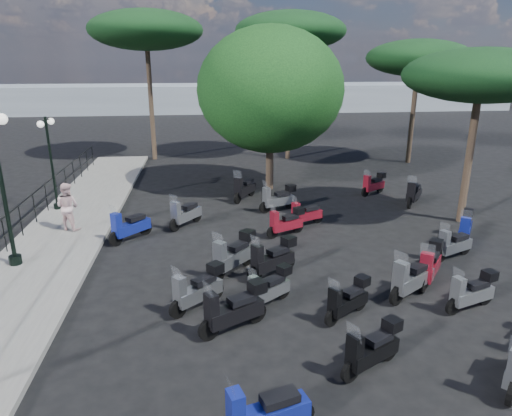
{
  "coord_description": "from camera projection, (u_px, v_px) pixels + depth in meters",
  "views": [
    {
      "loc": [
        -1.54,
        -10.55,
        5.94
      ],
      "look_at": [
        0.13,
        3.76,
        1.2
      ],
      "focal_mm": 32.0,
      "sensor_mm": 36.0,
      "label": 1
    }
  ],
  "objects": [
    {
      "name": "ground",
      "position": [
        268.0,
        296.0,
        11.98
      ],
      "size": [
        120.0,
        120.0,
        0.0
      ],
      "primitive_type": "plane",
      "color": "black",
      "rests_on": "ground"
    },
    {
      "name": "sidewalk",
      "position": [
        46.0,
        258.0,
        14.07
      ],
      "size": [
        3.0,
        30.0,
        0.15
      ],
      "primitive_type": "cube",
      "color": "slate",
      "rests_on": "ground"
    },
    {
      "name": "lamp_post_1",
      "position": [
        1.0,
        181.0,
        12.7
      ],
      "size": [
        0.49,
        1.3,
        4.46
      ],
      "rotation": [
        0.0,
        0.0,
        -0.18
      ],
      "color": "black",
      "rests_on": "sidewalk"
    },
    {
      "name": "lamp_post_2",
      "position": [
        51.0,
        158.0,
        17.8
      ],
      "size": [
        0.38,
        1.08,
        3.68
      ],
      "rotation": [
        0.0,
        0.0,
        -0.15
      ],
      "color": "black",
      "rests_on": "sidewalk"
    },
    {
      "name": "pedestrian_far",
      "position": [
        67.0,
        206.0,
        15.96
      ],
      "size": [
        1.01,
        0.91,
        1.71
      ],
      "primitive_type": "imported",
      "rotation": [
        0.0,
        0.0,
        2.75
      ],
      "color": "beige",
      "rests_on": "sidewalk"
    },
    {
      "name": "scooter_2",
      "position": [
        234.0,
        310.0,
        10.3
      ],
      "size": [
        1.63,
        1.02,
        1.41
      ],
      "rotation": [
        0.0,
        0.0,
        2.05
      ],
      "color": "black",
      "rests_on": "ground"
    },
    {
      "name": "scooter_3",
      "position": [
        198.0,
        290.0,
        11.25
      ],
      "size": [
        1.39,
        1.21,
        1.34
      ],
      "rotation": [
        0.0,
        0.0,
        2.27
      ],
      "color": "black",
      "rests_on": "ground"
    },
    {
      "name": "scooter_4",
      "position": [
        130.0,
        227.0,
        15.49
      ],
      "size": [
        1.29,
        1.37,
        1.41
      ],
      "rotation": [
        0.0,
        0.0,
        2.39
      ],
      "color": "black",
      "rests_on": "ground"
    },
    {
      "name": "scooter_5",
      "position": [
        185.0,
        214.0,
        16.77
      ],
      "size": [
        1.17,
        1.43,
        1.38
      ],
      "rotation": [
        0.0,
        0.0,
        2.47
      ],
      "color": "black",
      "rests_on": "ground"
    },
    {
      "name": "scooter_7",
      "position": [
        265.0,
        415.0,
        7.33
      ],
      "size": [
        1.69,
        0.75,
        1.38
      ],
      "rotation": [
        0.0,
        0.0,
        1.86
      ],
      "color": "black",
      "rests_on": "ground"
    },
    {
      "name": "scooter_8",
      "position": [
        269.0,
        289.0,
        11.39
      ],
      "size": [
        1.31,
        1.04,
        1.22
      ],
      "rotation": [
        0.0,
        0.0,
        2.21
      ],
      "color": "black",
      "rests_on": "ground"
    },
    {
      "name": "scooter_9",
      "position": [
        234.0,
        255.0,
        13.13
      ],
      "size": [
        1.39,
        1.45,
        1.46
      ],
      "rotation": [
        0.0,
        0.0,
        2.38
      ],
      "color": "black",
      "rests_on": "ground"
    },
    {
      "name": "scooter_10",
      "position": [
        278.0,
        199.0,
        18.51
      ],
      "size": [
        1.6,
        0.87,
        1.34
      ],
      "rotation": [
        0.0,
        0.0,
        1.97
      ],
      "color": "black",
      "rests_on": "ground"
    },
    {
      "name": "scooter_12",
      "position": [
        372.0,
        349.0,
        8.99
      ],
      "size": [
        1.45,
        0.94,
        1.27
      ],
      "rotation": [
        0.0,
        0.0,
        2.08
      ],
      "color": "black",
      "rests_on": "ground"
    },
    {
      "name": "scooter_13",
      "position": [
        347.0,
        300.0,
        10.85
      ],
      "size": [
        1.32,
        0.99,
        1.2
      ],
      "rotation": [
        0.0,
        0.0,
        2.17
      ],
      "color": "black",
      "rests_on": "ground"
    },
    {
      "name": "scooter_14",
      "position": [
        272.0,
        259.0,
        12.95
      ],
      "size": [
        1.54,
        1.08,
        1.38
      ],
      "rotation": [
        0.0,
        0.0,
        2.13
      ],
      "color": "black",
      "rests_on": "ground"
    },
    {
      "name": "scooter_15",
      "position": [
        286.0,
        223.0,
        15.95
      ],
      "size": [
        1.44,
        0.85,
        1.23
      ],
      "rotation": [
        0.0,
        0.0,
        2.02
      ],
      "color": "black",
      "rests_on": "ground"
    },
    {
      "name": "scooter_16",
      "position": [
        244.0,
        189.0,
        19.95
      ],
      "size": [
        1.1,
        1.58,
        1.44
      ],
      "rotation": [
        0.0,
        0.0,
        2.57
      ],
      "color": "black",
      "rests_on": "ground"
    },
    {
      "name": "scooter_19",
      "position": [
        472.0,
        292.0,
        11.2
      ],
      "size": [
        1.5,
        0.72,
        1.24
      ],
      "rotation": [
        0.0,
        0.0,
        1.9
      ],
      "color": "black",
      "rests_on": "ground"
    },
    {
      "name": "scooter_20",
      "position": [
        411.0,
        279.0,
        11.77
      ],
      "size": [
        1.58,
        1.13,
        1.45
      ],
      "rotation": [
        0.0,
        0.0,
        2.16
      ],
      "color": "black",
      "rests_on": "ground"
    },
    {
      "name": "scooter_21",
      "position": [
        305.0,
        215.0,
        16.88
      ],
      "size": [
        1.45,
        0.79,
        1.23
      ],
      "rotation": [
        0.0,
        0.0,
        1.98
      ],
      "color": "black",
      "rests_on": "ground"
    },
    {
      "name": "scooter_22",
      "position": [
        374.0,
        184.0,
        20.78
      ],
      "size": [
        1.38,
        0.99,
        1.24
      ],
      "rotation": [
        0.0,
        0.0,
        2.15
      ],
      "color": "black",
      "rests_on": "ground"
    },
    {
      "name": "scooter_25",
      "position": [
        430.0,
        265.0,
        12.53
      ],
      "size": [
        1.22,
        1.48,
        1.4
      ],
      "rotation": [
        0.0,
        0.0,
        2.48
      ],
      "color": "black",
      "rests_on": "ground"
    },
    {
      "name": "scooter_26",
      "position": [
        453.0,
        245.0,
        14.09
      ],
      "size": [
        1.5,
        0.82,
        1.27
      ],
      "rotation": [
        0.0,
        0.0,
        1.98
      ],
      "color": "black",
      "rests_on": "ground"
    },
    {
      "name": "scooter_27",
      "position": [
        465.0,
        228.0,
        15.33
      ],
      "size": [
        1.1,
        1.44,
        1.33
      ],
      "rotation": [
        0.0,
        0.0,
        2.53
      ],
      "color": "black",
      "rests_on": "ground"
    },
    {
      "name": "scooter_28",
      "position": [
        413.0,
        194.0,
        19.28
      ],
      "size": [
        1.17,
        1.46,
        1.4
      ],
      "rotation": [
        0.0,
        0.0,
        2.49
      ],
      "color": "black",
      "rests_on": "ground"
    },
    {
      "name": "broadleaf_tree",
      "position": [
        270.0,
        90.0,
        20.4
      ],
      "size": [
        6.57,
        6.57,
        7.38
      ],
      "color": "#38281E",
      "rests_on": "ground"
    },
    {
      "name": "pine_0",
      "position": [
        290.0,
        31.0,
        26.16
      ],
      "size": [
        6.39,
        6.39,
        8.56
      ],
      "color": "#38281E",
      "rests_on": "ground"
    },
    {
      "name": "pine_1",
      "position": [
        419.0,
        58.0,
        25.51
      ],
      "size": [
        5.83,
        5.83,
        6.99
      ],
      "color": "#38281E",
      "rests_on": "ground"
    },
    {
      "name": "pine_2",
      "position": [
        146.0,
        30.0,
        25.92
      ],
      "size": [
        6.5,
        6.5,
        8.61
      ],
      "color": "#38281E",
      "rests_on": "ground"
    },
    {
      "name": "pine_3",
      "position": [
        481.0,
        76.0,
        15.82
      ],
      "size": [
        5.4,
        5.4,
        6.32
      ],
      "color": "#38281E",
      "rests_on": "ground"
    },
    {
      "name": "distant_hills",
      "position": [
        215.0,
        98.0,
        53.97
      ],
      "size": [
        70.0,
        8.0,
        3.0
      ],
      "primitive_type": "cube",
      "color": "gray",
      "rests_on": "ground"
    }
  ]
}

